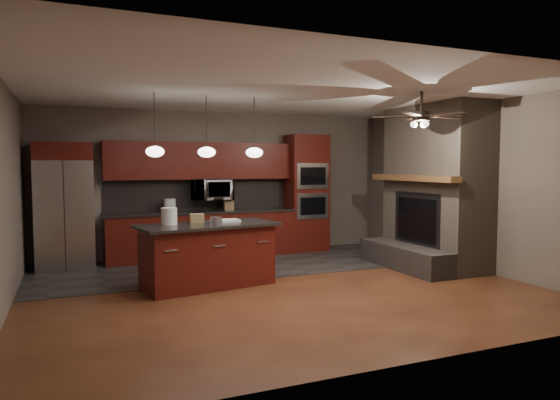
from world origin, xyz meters
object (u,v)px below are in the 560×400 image
microwave (212,190)px  counter_bucket (170,206)px  cardboard_box (197,218)px  kitchen_island (208,255)px  refrigerator (64,206)px  counter_box (229,205)px  oven_tower (306,193)px  paint_tray (227,221)px  white_bucket (169,216)px  paint_can (216,221)px

microwave → counter_bucket: size_ratio=2.97×
microwave → cardboard_box: (-0.78, -2.06, -0.32)m
kitchen_island → counter_bucket: counter_bucket is taller
refrigerator → counter_box: 2.91m
oven_tower → microwave: (-1.98, 0.06, 0.11)m
paint_tray → cardboard_box: cardboard_box is taller
paint_tray → cardboard_box: bearing=169.5°
refrigerator → white_bucket: 2.47m
oven_tower → white_bucket: oven_tower is taller
white_bucket → counter_box: bearing=53.7°
white_bucket → paint_can: 0.68m
oven_tower → white_bucket: size_ratio=9.82×
microwave → paint_tray: microwave is taller
oven_tower → cardboard_box: bearing=-144.0°
microwave → counter_box: bearing=-18.2°
kitchen_island → white_bucket: bearing=160.1°
cardboard_box → counter_box: size_ratio=1.01×
paint_can → counter_bucket: (-0.22, 2.40, 0.05)m
counter_bucket → paint_tray: bearing=-77.4°
refrigerator → paint_tray: 3.02m
oven_tower → kitchen_island: bearing=-140.2°
microwave → kitchen_island: size_ratio=0.35×
refrigerator → paint_can: 3.06m
oven_tower → white_bucket: 3.82m
refrigerator → white_bucket: refrigerator is taller
kitchen_island → white_bucket: size_ratio=8.70×
refrigerator → cardboard_box: 2.65m
oven_tower → counter_box: oven_tower is taller
white_bucket → cardboard_box: white_bucket is taller
microwave → paint_can: 2.55m
white_bucket → counter_box: 2.56m
refrigerator → paint_tray: bearing=-41.8°
counter_bucket → cardboard_box: bearing=-89.0°
paint_tray → counter_bucket: size_ratio=1.48×
kitchen_island → paint_tray: bearing=11.4°
kitchen_island → paint_can: 0.55m
refrigerator → paint_can: size_ratio=12.68×
microwave → oven_tower: bearing=-1.7°
paint_tray → kitchen_island: bearing=-158.7°
paint_can → cardboard_box: size_ratio=0.84×
oven_tower → paint_can: size_ratio=14.06×
white_bucket → kitchen_island: bearing=-10.4°
counter_box → refrigerator: bearing=-169.4°
paint_can → counter_box: size_ratio=0.85×
oven_tower → paint_tray: oven_tower is taller
oven_tower → refrigerator: bearing=-179.1°
kitchen_island → counter_bucket: size_ratio=8.57×
kitchen_island → oven_tower: bearing=30.3°
paint_can → counter_bucket: size_ratio=0.69×
refrigerator → cardboard_box: size_ratio=10.66×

